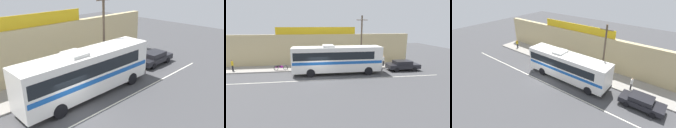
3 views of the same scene
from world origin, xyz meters
The scene contains 10 objects.
ground_plane centered at (0.00, 0.00, 0.00)m, with size 70.00×70.00×0.00m, color #444447.
sidewalk_slab centered at (0.00, 5.20, 0.07)m, with size 30.00×3.60×0.14m, color gray.
storefront_facade centered at (0.00, 7.35, 2.40)m, with size 30.00×0.70×4.80m, color tan.
storefront_billboard centered at (-0.02, 7.35, 5.35)m, with size 12.20×0.12×1.10m, color gold.
road_center_stripe centered at (0.00, -0.80, 0.00)m, with size 30.00×0.14×0.01m, color silver.
intercity_bus centered at (2.36, 1.69, 2.07)m, with size 11.40×2.64×3.78m.
parked_car centered at (11.79, 2.03, 0.74)m, with size 4.43×1.90×1.37m.
utility_pole centered at (6.25, 3.93, 3.96)m, with size 1.60×0.22×7.37m.
motorcycle_red centered at (-1.28, 3.86, 0.57)m, with size 1.95×0.56×0.94m.
pedestrian_far_left centered at (9.92, 4.41, 1.04)m, with size 0.30×0.48×1.57m.
Camera 1 is at (-7.87, -11.16, 8.80)m, focal length 37.12 mm.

